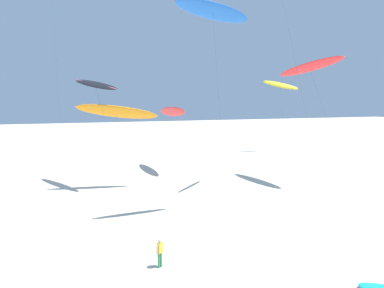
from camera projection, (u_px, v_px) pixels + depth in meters
flying_kite_0 at (280, 85)px, 58.96m from camera, size 5.69×6.59×13.28m
flying_kite_1 at (172, 112)px, 43.82m from camera, size 3.03×8.78×8.90m
flying_kite_2 at (309, 67)px, 36.87m from camera, size 3.49×12.25×14.26m
flying_kite_3 at (213, 11)px, 25.02m from camera, size 6.32×7.94×17.12m
flying_kite_5 at (95, 84)px, 35.32m from camera, size 4.88×11.80×12.05m
flying_kite_7 at (117, 112)px, 34.63m from camera, size 8.45×7.79×9.48m
person_near_right at (160, 252)px, 18.85m from camera, size 0.45×0.33×1.70m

